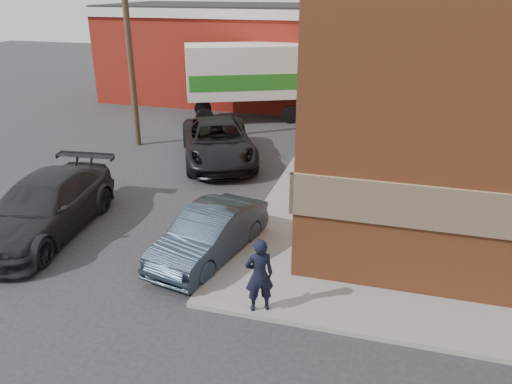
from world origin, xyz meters
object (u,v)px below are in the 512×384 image
Objects in this scene: utility_pole at (128,35)px; suv_a at (218,142)px; man at (259,275)px; suv_b at (44,207)px; warehouse at (242,52)px; sedan at (210,234)px; box_truck at (260,77)px.

suv_a is at bearing -14.78° from utility_pole.
man is at bearing -50.74° from utility_pole.
man is 7.29m from suv_b.
warehouse reaches higher than man.
suv_a is at bearing -77.24° from warehouse.
suv_a is at bearing 120.26° from sedan.
man is 10.40m from suv_a.
warehouse is 22.77m from man.
warehouse is at bearing 84.52° from suv_b.
warehouse is 2.00× the size of box_truck.
sedan is (6.70, -8.50, -4.07)m from utility_pole.
sedan is at bearing -51.75° from utility_pole.
utility_pole is (-1.50, -11.00, 1.93)m from warehouse.
suv_a and suv_b have the same top height.
utility_pole reaches higher than sedan.
man is 17.15m from box_truck.
utility_pole is at bearing -148.53° from box_truck.
utility_pole is at bearing -77.22° from man.
warehouse is 9.47× the size of man.
suv_a is at bearing 64.62° from suv_b.
sedan is at bearing -5.87° from suv_b.
man is at bearing -71.71° from warehouse.
box_truck reaches higher than man.
warehouse reaches higher than suv_a.
utility_pole reaches higher than suv_b.
utility_pole is 11.56m from sedan.
utility_pole is at bearing 139.92° from suv_a.
utility_pole is 1.53× the size of suv_a.
suv_a is (4.25, -1.12, -3.93)m from utility_pole.
suv_b is at bearing -134.82° from suv_a.
warehouse is 2.90× the size of suv_b.
utility_pole is 1.11× the size of box_truck.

